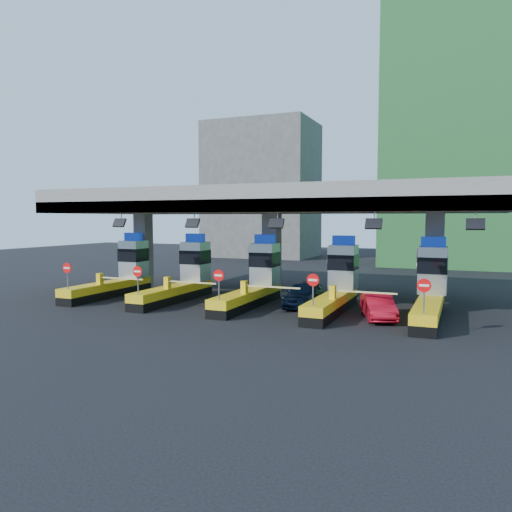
% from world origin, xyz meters
% --- Properties ---
extents(ground, '(120.00, 120.00, 0.00)m').
position_xyz_m(ground, '(0.00, 0.00, 0.00)').
color(ground, black).
rests_on(ground, ground).
extents(toll_canopy, '(28.00, 12.09, 7.00)m').
position_xyz_m(toll_canopy, '(0.00, 2.87, 6.13)').
color(toll_canopy, slate).
rests_on(toll_canopy, ground).
extents(toll_lane_far_left, '(4.43, 8.00, 4.16)m').
position_xyz_m(toll_lane_far_left, '(-10.00, 0.28, 1.40)').
color(toll_lane_far_left, black).
rests_on(toll_lane_far_left, ground).
extents(toll_lane_left, '(4.43, 8.00, 4.16)m').
position_xyz_m(toll_lane_left, '(-5.00, 0.28, 1.40)').
color(toll_lane_left, black).
rests_on(toll_lane_left, ground).
extents(toll_lane_center, '(4.43, 8.00, 4.16)m').
position_xyz_m(toll_lane_center, '(0.00, 0.28, 1.40)').
color(toll_lane_center, black).
rests_on(toll_lane_center, ground).
extents(toll_lane_right, '(4.43, 8.00, 4.16)m').
position_xyz_m(toll_lane_right, '(5.00, 0.28, 1.40)').
color(toll_lane_right, black).
rests_on(toll_lane_right, ground).
extents(toll_lane_far_right, '(4.43, 8.00, 4.16)m').
position_xyz_m(toll_lane_far_right, '(10.00, 0.28, 1.40)').
color(toll_lane_far_right, black).
rests_on(toll_lane_far_right, ground).
extents(bg_building_scaffold, '(18.00, 12.00, 28.00)m').
position_xyz_m(bg_building_scaffold, '(12.00, 32.00, 14.00)').
color(bg_building_scaffold, '#1E5926').
rests_on(bg_building_scaffold, ground).
extents(bg_building_concrete, '(14.00, 10.00, 18.00)m').
position_xyz_m(bg_building_concrete, '(-14.00, 36.00, 9.00)').
color(bg_building_concrete, '#4C4C49').
rests_on(bg_building_concrete, ground).
extents(van, '(2.00, 4.49, 1.50)m').
position_xyz_m(van, '(2.93, 0.53, 0.75)').
color(van, black).
rests_on(van, ground).
extents(red_car, '(2.53, 4.15, 1.29)m').
position_xyz_m(red_car, '(7.57, -1.49, 0.65)').
color(red_car, '#B60E1F').
rests_on(red_car, ground).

